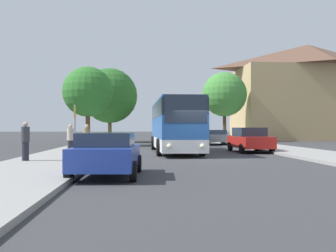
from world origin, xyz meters
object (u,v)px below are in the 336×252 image
Objects in this scene: pedestrian_waiting_near at (25,141)px; tree_left_near at (88,92)px; tree_left_far at (110,96)px; parked_car_right_near at (250,140)px; bus_middle at (168,125)px; pedestrian_walking_back at (70,140)px; tree_right_near at (225,94)px; bus_front at (175,125)px; parked_car_right_far at (216,137)px; parked_car_left_curb at (107,153)px; pedestrian_waiting_far at (87,140)px; bus_stop_sign at (75,125)px.

tree_left_near is at bearing 96.53° from pedestrian_waiting_near.
tree_left_near is 0.85× the size of tree_left_far.
pedestrian_waiting_near reaches higher than parked_car_right_near.
pedestrian_waiting_near is 17.80m from tree_left_near.
bus_middle is 6.80× the size of pedestrian_walking_back.
parked_car_right_near is at bearing -97.59° from tree_right_near.
tree_left_near is (-7.36, -3.68, 2.93)m from bus_middle.
pedestrian_waiting_near is (-12.17, -7.60, 0.19)m from parked_car_right_near.
tree_right_near is at bearing 68.50° from bus_front.
parked_car_right_far is at bearing -18.50° from bus_middle.
bus_front is at bearing -72.91° from tree_left_far.
parked_car_right_far is at bearing -107.01° from tree_right_near.
bus_middle is 1.37× the size of tree_right_near.
parked_car_left_curb is at bearing -108.33° from tree_right_near.
tree_left_near reaches higher than parked_car_right_far.
pedestrian_waiting_far is at bearing -82.51° from tree_left_near.
pedestrian_waiting_near is (-1.84, -1.78, -0.73)m from bus_stop_sign.
tree_left_far is at bearing 17.80° from pedestrian_walking_back.
bus_stop_sign is at bearing -145.08° from pedestrian_walking_back.
tree_left_far is (-2.38, 30.94, 4.40)m from parked_car_left_curb.
parked_car_right_far is 0.49× the size of tree_left_far.
pedestrian_waiting_near reaches higher than parked_car_left_curb.
parked_car_right_near is (4.92, -0.16, -0.95)m from bus_front.
parked_car_right_far is (4.97, 11.74, -1.03)m from bus_front.
parked_car_right_near is 14.35m from pedestrian_waiting_near.
tree_left_near is at bearing 95.40° from bus_stop_sign.
parked_car_left_curb is 0.60× the size of tree_left_near.
parked_car_right_far is 12.70m from tree_left_near.
tree_left_near reaches higher than bus_front.
parked_car_left_curb is at bearing -97.57° from bus_middle.
bus_stop_sign is at bearing -84.60° from tree_left_near.
pedestrian_walking_back is at bearing -90.71° from tree_left_far.
bus_middle reaches higher than parked_car_right_far.
bus_front reaches higher than parked_car_right_near.
pedestrian_waiting_far is 1.42m from pedestrian_walking_back.
parked_car_right_far is at bearing -92.90° from parked_car_right_near.
bus_stop_sign reaches higher than pedestrian_waiting_near.
tree_left_far reaches higher than parked_car_left_curb.
parked_car_left_curb is 0.51× the size of tree_right_near.
bus_front reaches higher than pedestrian_walking_back.
bus_front is 22.33m from tree_right_near.
bus_middle reaches higher than bus_front.
tree_right_near is at bearing 46.10° from bus_middle.
bus_front is 2.69× the size of parked_car_left_curb.
tree_left_near is (-1.48, 15.61, 3.03)m from bus_stop_sign.
parked_car_left_curb is 8.75m from pedestrian_walking_back.
pedestrian_waiting_near is at bearing -109.43° from bus_middle.
bus_front is 6.88× the size of pedestrian_waiting_far.
tree_left_near is 18.28m from tree_right_near.
parked_car_left_curb is at bearing 14.93° from pedestrian_waiting_far.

